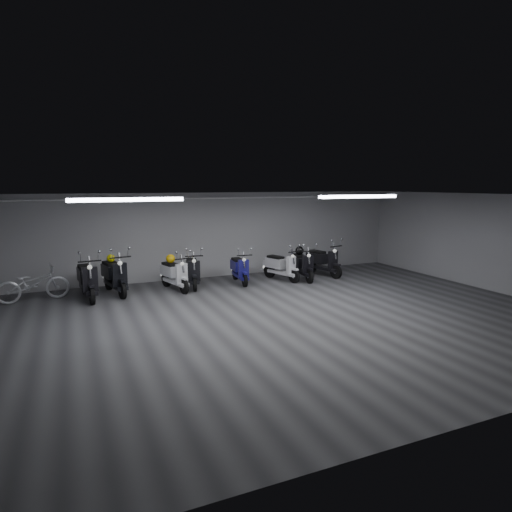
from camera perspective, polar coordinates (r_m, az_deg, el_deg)
name	(u,v)px	position (r m, az deg, el deg)	size (l,w,h in m)	color
floor	(273,319)	(10.03, 2.27, -8.36)	(14.00, 10.00, 0.01)	#38383B
ceiling	(274,196)	(9.56, 2.38, 7.89)	(14.00, 10.00, 0.01)	slate
back_wall	(208,235)	(14.32, -6.39, 2.72)	(14.00, 0.01, 2.80)	#959598
front_wall	(455,325)	(5.74, 24.78, -8.29)	(14.00, 0.01, 2.80)	#959598
right_wall	(492,243)	(14.19, 28.76, 1.54)	(0.01, 10.00, 2.80)	#959598
fluor_strip_left	(127,200)	(9.68, -16.68, 7.14)	(2.40, 0.18, 0.08)	white
fluor_strip_right	(359,197)	(11.98, 13.40, 7.65)	(2.40, 0.18, 0.08)	white
conduit	(208,198)	(14.15, -6.38, 7.59)	(0.05, 0.05, 13.60)	white
scooter_0	(87,274)	(12.41, -21.42, -2.17)	(0.63, 1.89, 1.41)	black
scooter_1	(114,270)	(12.71, -18.22, -1.71)	(0.63, 1.90, 1.41)	black
scooter_2	(175,269)	(12.77, -10.71, -1.73)	(0.56, 1.68, 1.25)	silver
scooter_3	(193,266)	(13.08, -8.37, -1.31)	(0.58, 1.73, 1.29)	black
scooter_4	(240,264)	(13.45, -2.16, -1.12)	(0.54, 1.61, 1.20)	navy
scooter_6	(282,261)	(13.87, 3.41, -0.73)	(0.55, 1.66, 1.23)	silver
scooter_7	(302,260)	(14.02, 6.14, -0.59)	(0.57, 1.70, 1.27)	black
scooter_8	(323,256)	(14.70, 8.85, -0.05)	(0.60, 1.79, 1.33)	black
bicycle	(33,280)	(12.84, -27.40, -2.82)	(0.62, 1.76, 1.14)	silver
helmet_0	(300,251)	(14.18, 5.77, 0.73)	(0.28, 0.28, 0.28)	black
helmet_1	(111,258)	(12.91, -18.63, -0.28)	(0.23, 0.23, 0.23)	#C4BF0B
helmet_2	(171,259)	(12.92, -11.23, -0.35)	(0.26, 0.26, 0.26)	yellow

